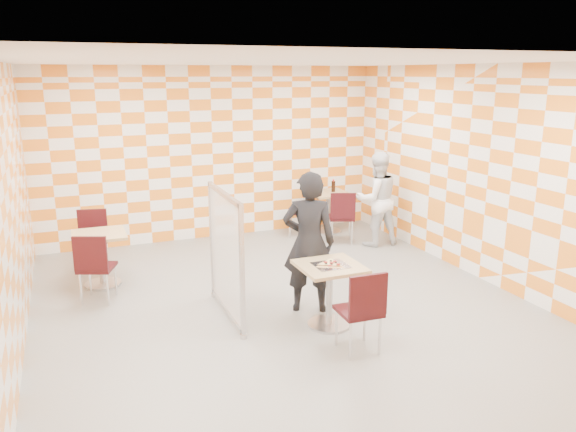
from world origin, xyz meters
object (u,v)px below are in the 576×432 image
Objects in this scene: main_table at (330,285)px; chair_second_side at (305,206)px; chair_empty_near at (94,263)px; soda_bottle at (333,186)px; chair_empty_far at (92,236)px; man_dark at (309,242)px; chair_main_front at (363,306)px; chair_second_front at (342,214)px; partition at (226,254)px; empty_table at (100,250)px; second_table at (328,205)px; sport_bottle at (322,187)px; man_white at (377,199)px.

chair_second_side is at bearing 70.81° from main_table.
soda_bottle is (4.32, 1.93, 0.31)m from chair_empty_near.
man_dark is (2.39, -2.47, 0.33)m from chair_empty_far.
man_dark reaches higher than chair_main_front.
chair_second_front is 0.90m from soda_bottle.
partition is at bearing -134.38° from soda_bottle.
second_table is at bearing 17.22° from empty_table.
soda_bottle is at bearing 63.17° from main_table.
sport_bottle is 0.87× the size of soda_bottle.
chair_second_side is at bearing 51.48° from partition.
chair_empty_near is 0.53× the size of man_dark.
empty_table is at bearing 129.03° from partition.
empty_table is at bearing -162.78° from second_table.
sport_bottle is at bearing -60.69° from man_white.
empty_table is 2.98m from man_dark.
chair_main_front is (2.38, -3.10, 0.04)m from empty_table.
sport_bottle is (4.06, 0.70, 0.29)m from chair_empty_far.
chair_second_front is at bearing -2.23° from chair_empty_far.
chair_main_front is at bearing -114.08° from chair_second_front.
man_white reaches higher than second_table.
second_table is at bearing 64.41° from main_table.
chair_second_front is at bearing 38.78° from partition.
chair_second_side is 4.15m from chair_empty_near.
sport_bottle is (-0.52, 1.08, 0.04)m from man_white.
chair_second_front is 0.91m from sport_bottle.
chair_empty_near is at bearing -100.15° from empty_table.
man_white is (0.91, -0.95, 0.26)m from chair_second_side.
empty_table is at bearing -162.94° from soda_bottle.
partition is 4.00m from sport_bottle.
main_table is 3.85m from chair_empty_far.
man_white is (2.13, 3.36, 0.26)m from chair_main_front.
empty_table is at bearing -161.52° from chair_second_side.
partition is 0.97× the size of man_white.
sport_bottle is (1.63, 3.69, 0.33)m from main_table.
man_dark is (-0.05, 1.27, 0.33)m from chair_main_front.
chair_empty_far is (0.05, 1.28, 0.00)m from chair_empty_near.
chair_second_front is (3.98, 0.48, 0.04)m from empty_table.
soda_bottle is at bearing 24.13° from chair_empty_near.
chair_second_front is 0.82m from chair_second_side.
man_white is at bearing 50.49° from main_table.
chair_empty_near is at bearing 145.52° from main_table.
empty_table is 4.22m from sport_bottle.
chair_empty_far is at bearing -171.23° from chair_second_side.
chair_empty_far is at bearing 123.17° from chair_main_front.
chair_main_front is 4.76m from soda_bottle.
man_dark reaches higher than second_table.
empty_table is 0.81× the size of chair_empty_far.
chair_empty_far is 4.13m from sport_bottle.
chair_second_side is (1.22, 4.30, 0.00)m from chair_main_front.
chair_main_front and chair_empty_near have the same top height.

